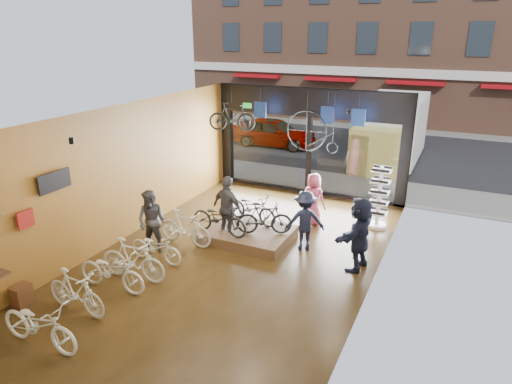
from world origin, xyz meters
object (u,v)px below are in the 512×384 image
Objects in this scene: display_bike_left at (220,218)px; customer_2 at (228,209)px; display_platform at (248,235)px; customer_1 at (152,222)px; floor_bike_2 at (112,271)px; customer_5 at (359,234)px; floor_bike_5 at (185,228)px; sunglasses_rack at (379,197)px; floor_bike_4 at (156,247)px; penny_farthing at (315,133)px; street_car at (274,132)px; floor_bike_0 at (39,324)px; customer_4 at (313,199)px; box_truck at (390,133)px; customer_3 at (305,221)px; floor_bike_1 at (76,292)px; display_bike_mid at (264,218)px; hung_bike at (232,117)px; floor_bike_3 at (133,260)px; display_bike_right at (252,208)px.

customer_2 is at bearing -12.72° from display_bike_left.
customer_1 is (-2.02, -1.72, 0.71)m from display_platform.
customer_5 is (4.88, 3.38, 0.48)m from floor_bike_2.
floor_bike_5 is 0.88× the size of sunglasses_rack.
display_platform is (1.58, 2.18, -0.26)m from floor_bike_4.
floor_bike_5 is 0.98× the size of penny_farthing.
customer_1 is at bearing -64.79° from customer_5.
street_car reaches higher than floor_bike_0.
display_bike_left is 1.07× the size of customer_4.
floor_bike_4 reaches higher than display_platform.
box_truck is at bearing -10.89° from display_bike_left.
customer_2 is 1.13× the size of customer_3.
penny_farthing is at bearing -58.07° from customer_4.
customer_4 is at bearing -128.88° from customer_5.
display_bike_mid is at bearing -22.16° from floor_bike_1.
customer_4 is (2.97, 5.60, 0.34)m from floor_bike_2.
penny_farthing is (-2.39, 0.94, 1.54)m from sunglasses_rack.
floor_bike_5 is 1.01× the size of customer_3.
floor_bike_0 is 9.74m from penny_farthing.
customer_3 is at bearing -53.48° from floor_bike_4.
sunglasses_rack reaches higher than customer_3.
display_bike_left is 4.52m from penny_farthing.
hung_bike is at bearing -167.27° from penny_farthing.
display_bike_left is (1.11, 4.19, 0.27)m from floor_bike_1.
floor_bike_5 is 5.33m from penny_farthing.
floor_bike_5 is at bearing 171.58° from hung_bike.
customer_1 is at bearing 15.24° from floor_bike_3.
display_platform is (1.73, 4.73, -0.34)m from floor_bike_1.
floor_bike_5 is at bearing -133.44° from sunglasses_rack.
hung_bike is at bearing 0.06° from floor_bike_3.
street_car is 12.42m from customer_1.
floor_bike_1 is 4.34m from display_bike_left.
floor_bike_3 is 1.02× the size of penny_farthing.
customer_5 is at bearing -79.84° from floor_bike_5.
display_bike_left is 1.25m from display_bike_mid.
box_truck is 7.21m from sunglasses_rack.
penny_farthing reaches higher than customer_4.
box_truck reaches higher than display_bike_left.
street_car is 11.75m from customer_3.
box_truck reaches higher than floor_bike_5.
display_bike_right is (1.31, 1.59, 0.25)m from floor_bike_5.
floor_bike_5 is 0.89× the size of customer_2.
customer_4 is at bearing -153.51° from sunglasses_rack.
floor_bike_0 is 0.96× the size of sunglasses_rack.
box_truck is at bearing -84.28° from customer_4.
floor_bike_3 is 0.92× the size of sunglasses_rack.
box_truck is at bearing -1.56° from display_bike_right.
street_car is at bearing 109.30° from display_platform.
customer_1 is at bearing 62.61° from customer_2.
floor_bike_1 is 0.97× the size of customer_3.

